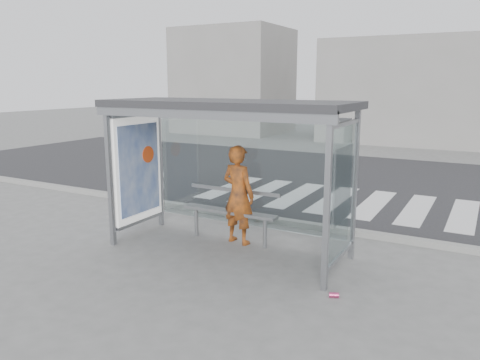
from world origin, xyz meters
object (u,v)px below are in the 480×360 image
soda_can (334,295)px  bus_shelter (210,137)px  person (238,195)px  bench (230,211)px

soda_can → bus_shelter: bearing=160.3°
person → soda_can: person is taller
person → bench: bearing=11.4°
bus_shelter → bench: bearing=72.1°
bus_shelter → soda_can: bearing=-19.7°
bench → soda_can: size_ratio=14.14×
person → bench: 0.38m
soda_can → person: bearing=148.9°
bus_shelter → soda_can: size_ratio=31.90×
bus_shelter → person: 1.20m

